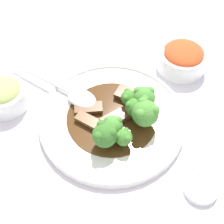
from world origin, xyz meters
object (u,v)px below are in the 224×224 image
Objects in this scene: beef_strip_3 at (89,121)px; broccoli_floret_5 at (124,137)px; beef_strip_0 at (128,94)px; broccoli_floret_1 at (112,126)px; broccoli_floret_0 at (145,113)px; broccoli_floret_6 at (129,98)px; broccoli_floret_2 at (135,107)px; beef_strip_1 at (88,108)px; side_bowl_kimchi at (183,58)px; sauce_dish at (201,189)px; beef_strip_2 at (117,117)px; side_bowl_appetizer at (4,94)px; broccoli_floret_4 at (144,97)px; broccoli_floret_3 at (104,135)px; main_plate at (112,119)px; serving_spoon at (75,95)px.

beef_strip_3 is 1.66× the size of broccoli_floret_5.
broccoli_floret_1 is at bearing -98.20° from beef_strip_0.
broccoli_floret_0 reaches higher than broccoli_floret_6.
broccoli_floret_0 reaches higher than broccoli_floret_5.
beef_strip_3 is 0.10m from broccoli_floret_2.
broccoli_floret_6 reaches higher than broccoli_floret_5.
broccoli_floret_1 is at bearing -17.21° from beef_strip_3.
beef_strip_1 is 0.55× the size of side_bowl_kimchi.
beef_strip_0 is 0.25m from sauce_dish.
beef_strip_2 is at bearing -11.02° from beef_strip_1.
broccoli_floret_6 reaches higher than side_bowl_appetizer.
broccoli_floret_0 is 1.15× the size of broccoli_floret_4.
broccoli_floret_3 is 0.21m from sauce_dish.
sauce_dish is at bearing -20.50° from broccoli_floret_5.
broccoli_floret_3 is 0.55× the size of side_bowl_appetizer.
broccoli_floret_6 is at bearing 94.22° from broccoli_floret_5.
broccoli_floret_4 reaches higher than sauce_dish.
main_plate is 7.88× the size of broccoli_floret_5.
serving_spoon is at bearing -144.34° from side_bowl_kimchi.
side_bowl_appetizer is (-0.29, -0.01, -0.01)m from broccoli_floret_2.
beef_strip_2 reaches higher than beef_strip_3.
broccoli_floret_5 is at bearing 159.50° from sauce_dish.
beef_strip_1 is at bearing 168.98° from beef_strip_2.
side_bowl_appetizer is (-0.30, -0.04, -0.02)m from broccoli_floret_4.
beef_strip_2 is 1.53× the size of broccoli_floret_1.
main_plate is 0.23m from sauce_dish.
broccoli_floret_3 reaches higher than broccoli_floret_6.
serving_spoon reaches higher than sauce_dish.
beef_strip_0 is 0.06m from broccoli_floret_2.
beef_strip_1 is 1.51× the size of broccoli_floret_2.
beef_strip_1 is at bearing 152.64° from sauce_dish.
side_bowl_appetizer is (-0.25, 0.04, -0.02)m from broccoli_floret_1.
beef_strip_0 is 1.45× the size of broccoli_floret_6.
beef_strip_1 is at bearing -134.76° from side_bowl_kimchi.
main_plate is 0.08m from broccoli_floret_3.
broccoli_floret_6 is at bearing 7.17° from side_bowl_appetizer.
broccoli_floret_4 is 0.18m from side_bowl_kimchi.
beef_strip_1 is 0.09m from broccoli_floret_6.
sauce_dish is at bearing -42.65° from broccoli_floret_0.
broccoli_floret_4 reaches higher than beef_strip_3.
broccoli_floret_3 is 0.04m from broccoli_floret_5.
broccoli_floret_2 is 0.42× the size of side_bowl_appetizer.
broccoli_floret_5 is 0.17× the size of serving_spoon.
broccoli_floret_1 is 0.27m from side_bowl_kimchi.
broccoli_floret_5 is at bearing -12.82° from side_bowl_appetizer.
beef_strip_2 reaches higher than main_plate.
beef_strip_2 is at bearing -1.66° from side_bowl_appetizer.
side_bowl_kimchi is at bearing 45.24° from beef_strip_1.
beef_strip_1 is at bearing 141.75° from broccoli_floret_1.
beef_strip_1 is at bearing 171.77° from main_plate.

